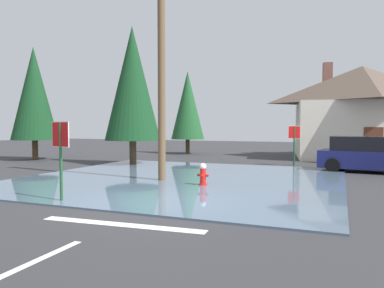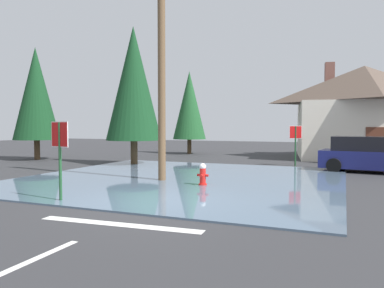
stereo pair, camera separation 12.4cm
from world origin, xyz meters
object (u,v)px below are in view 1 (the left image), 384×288
at_px(utility_pole, 161,46).
at_px(pine_tree_short_left, 188,105).
at_px(stop_sign_near, 61,145).
at_px(pine_tree_tall_left, 132,84).
at_px(stop_sign_far, 294,138).
at_px(parked_car, 369,155).
at_px(house, 361,110).
at_px(fire_hydrant, 203,175).
at_px(pine_tree_mid_left, 34,94).

distance_m(utility_pole, pine_tree_short_left, 13.82).
bearing_deg(stop_sign_near, pine_tree_tall_left, 109.32).
distance_m(stop_sign_far, pine_tree_short_left, 10.28).
xyz_separation_m(utility_pole, parked_car, (7.36, 5.88, -4.25)).
xyz_separation_m(stop_sign_near, pine_tree_tall_left, (-3.21, 9.15, 2.74)).
relative_size(utility_pole, pine_tree_tall_left, 1.33).
relative_size(stop_sign_near, pine_tree_short_left, 0.36).
distance_m(house, pine_tree_short_left, 11.75).
relative_size(pine_tree_tall_left, pine_tree_short_left, 1.20).
bearing_deg(fire_hydrant, stop_sign_far, 74.88).
height_order(pine_tree_mid_left, pine_tree_short_left, pine_tree_mid_left).
bearing_deg(fire_hydrant, house, 68.70).
bearing_deg(stop_sign_near, parked_car, 51.58).
bearing_deg(stop_sign_far, utility_pole, -118.28).
height_order(pine_tree_tall_left, pine_tree_mid_left, pine_tree_tall_left).
distance_m(stop_sign_far, pine_tree_mid_left, 15.45).
bearing_deg(parked_car, pine_tree_tall_left, -174.11).
distance_m(stop_sign_near, utility_pole, 5.70).
bearing_deg(utility_pole, house, 61.72).
bearing_deg(parked_car, fire_hydrant, -130.80).
distance_m(stop_sign_near, pine_tree_tall_left, 10.08).
bearing_deg(utility_pole, stop_sign_near, -100.60).
xyz_separation_m(stop_sign_near, pine_tree_mid_left, (-10.27, 9.51, 2.47)).
relative_size(stop_sign_far, house, 0.22).
bearing_deg(pine_tree_mid_left, house, 25.11).
bearing_deg(parked_car, pine_tree_mid_left, -177.46).
xyz_separation_m(utility_pole, pine_tree_tall_left, (-4.04, 4.71, -0.72)).
distance_m(fire_hydrant, house, 15.53).
xyz_separation_m(fire_hydrant, pine_tree_mid_left, (-12.93, 5.59, 3.63)).
distance_m(fire_hydrant, utility_pole, 5.00).
bearing_deg(stop_sign_far, pine_tree_short_left, 145.58).
distance_m(stop_sign_near, parked_car, 13.20).
bearing_deg(house, fire_hydrant, -111.30).
relative_size(fire_hydrant, pine_tree_tall_left, 0.11).
distance_m(utility_pole, stop_sign_far, 9.08).
bearing_deg(pine_tree_tall_left, house, 38.30).
relative_size(parked_car, pine_tree_tall_left, 0.62).
bearing_deg(pine_tree_mid_left, stop_sign_far, 8.66).
xyz_separation_m(fire_hydrant, pine_tree_short_left, (-6.17, 13.57, 3.19)).
bearing_deg(house, stop_sign_far, -118.28).
height_order(stop_sign_near, pine_tree_short_left, pine_tree_short_left).
bearing_deg(stop_sign_far, fire_hydrant, -105.12).
bearing_deg(pine_tree_tall_left, pine_tree_short_left, 92.06).
xyz_separation_m(stop_sign_near, utility_pole, (0.83, 4.44, 3.46)).
bearing_deg(stop_sign_far, pine_tree_tall_left, -161.66).
bearing_deg(pine_tree_tall_left, stop_sign_far, 18.34).
relative_size(stop_sign_far, parked_car, 0.46).
height_order(fire_hydrant, parked_car, parked_car).
relative_size(stop_sign_near, pine_tree_tall_left, 0.30).
bearing_deg(utility_pole, pine_tree_mid_left, 155.50).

